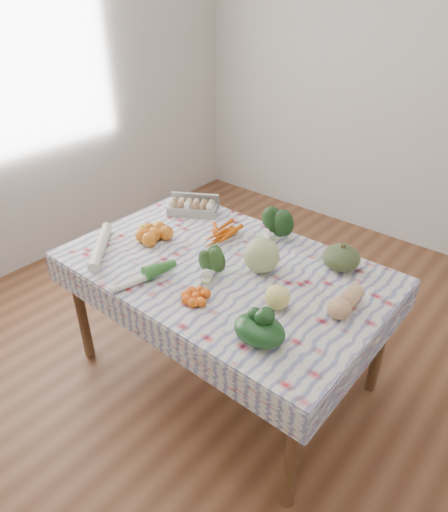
{
  "coord_description": "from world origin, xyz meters",
  "views": [
    {
      "loc": [
        1.28,
        -1.52,
        2.06
      ],
      "look_at": [
        0.0,
        0.0,
        0.82
      ],
      "focal_mm": 32.0,
      "sensor_mm": 36.0,
      "label": 1
    }
  ],
  "objects_px": {
    "dining_table": "(224,279)",
    "egg_carton": "(192,208)",
    "butternut_squash": "(346,301)",
    "grapefruit": "(277,297)",
    "kabocha_squash": "(341,257)",
    "cabbage": "(262,256)"
  },
  "relations": [
    {
      "from": "dining_table",
      "to": "cabbage",
      "type": "height_order",
      "value": "cabbage"
    },
    {
      "from": "egg_carton",
      "to": "grapefruit",
      "type": "height_order",
      "value": "grapefruit"
    },
    {
      "from": "dining_table",
      "to": "butternut_squash",
      "type": "relative_size",
      "value": 7.08
    },
    {
      "from": "butternut_squash",
      "to": "grapefruit",
      "type": "relative_size",
      "value": 1.94
    },
    {
      "from": "kabocha_squash",
      "to": "dining_table",
      "type": "bearing_deg",
      "value": -142.02
    },
    {
      "from": "egg_carton",
      "to": "grapefruit",
      "type": "xyz_separation_m",
      "value": [
        0.94,
        -0.44,
        0.02
      ]
    },
    {
      "from": "butternut_squash",
      "to": "grapefruit",
      "type": "height_order",
      "value": "grapefruit"
    },
    {
      "from": "egg_carton",
      "to": "butternut_squash",
      "type": "xyz_separation_m",
      "value": [
        1.18,
        -0.26,
        0.01
      ]
    },
    {
      "from": "dining_table",
      "to": "cabbage",
      "type": "xyz_separation_m",
      "value": [
        0.18,
        0.08,
        0.17
      ]
    },
    {
      "from": "egg_carton",
      "to": "kabocha_squash",
      "type": "xyz_separation_m",
      "value": [
        1.0,
        0.04,
        0.02
      ]
    },
    {
      "from": "dining_table",
      "to": "kabocha_squash",
      "type": "bearing_deg",
      "value": 37.98
    },
    {
      "from": "egg_carton",
      "to": "kabocha_squash",
      "type": "height_order",
      "value": "kabocha_squash"
    },
    {
      "from": "dining_table",
      "to": "butternut_squash",
      "type": "distance_m",
      "value": 0.67
    },
    {
      "from": "egg_carton",
      "to": "butternut_squash",
      "type": "relative_size",
      "value": 1.36
    },
    {
      "from": "dining_table",
      "to": "cabbage",
      "type": "relative_size",
      "value": 8.85
    },
    {
      "from": "kabocha_squash",
      "to": "butternut_squash",
      "type": "bearing_deg",
      "value": -59.16
    },
    {
      "from": "egg_carton",
      "to": "cabbage",
      "type": "distance_m",
      "value": 0.75
    },
    {
      "from": "grapefruit",
      "to": "kabocha_squash",
      "type": "bearing_deg",
      "value": 82.33
    },
    {
      "from": "dining_table",
      "to": "egg_carton",
      "type": "xyz_separation_m",
      "value": [
        -0.53,
        0.32,
        0.12
      ]
    },
    {
      "from": "dining_table",
      "to": "grapefruit",
      "type": "bearing_deg",
      "value": -15.63
    },
    {
      "from": "butternut_squash",
      "to": "grapefruit",
      "type": "bearing_deg",
      "value": -144.59
    },
    {
      "from": "grapefruit",
      "to": "butternut_squash",
      "type": "bearing_deg",
      "value": 36.68
    }
  ]
}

